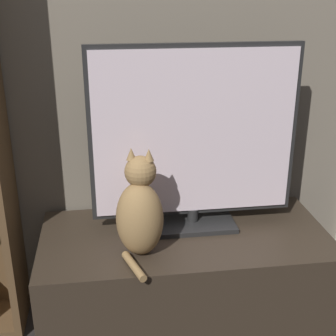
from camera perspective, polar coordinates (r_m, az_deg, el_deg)
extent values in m
cube|color=#756B5B|center=(1.99, 0.73, 18.39)|extent=(4.80, 0.05, 2.60)
cube|color=#33281E|center=(2.05, 1.98, -13.65)|extent=(1.17, 0.56, 0.46)
cube|color=black|center=(1.99, 3.02, -6.66)|extent=(0.34, 0.21, 0.02)
cylinder|color=black|center=(1.97, 3.04, -5.71)|extent=(0.04, 0.04, 0.05)
cube|color=black|center=(1.84, 3.21, 4.26)|extent=(0.83, 0.02, 0.69)
cube|color=silver|center=(1.83, 3.30, 4.13)|extent=(0.79, 0.01, 0.66)
ellipsoid|color=#997547|center=(1.73, -3.47, -6.22)|extent=(0.21, 0.20, 0.29)
ellipsoid|color=black|center=(1.78, -3.08, -5.78)|extent=(0.11, 0.08, 0.16)
sphere|color=#997547|center=(1.68, -3.39, -0.44)|extent=(0.14, 0.14, 0.12)
cone|color=#997547|center=(1.66, -4.51, 1.73)|extent=(0.04, 0.04, 0.04)
cone|color=#997547|center=(1.65, -2.35, 1.62)|extent=(0.04, 0.04, 0.04)
cylinder|color=#997547|center=(1.70, -4.18, -11.84)|extent=(0.08, 0.17, 0.03)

